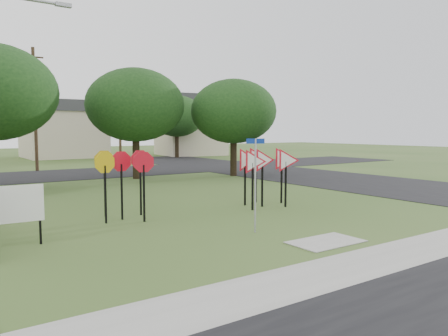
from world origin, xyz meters
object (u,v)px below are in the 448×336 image
Objects in this scene: street_name_sign at (255,178)px; info_board at (17,206)px; yield_sign_cluster at (264,162)px; stop_sign_cluster at (123,168)px.

street_name_sign is 6.44m from info_board.
yield_sign_cluster is 9.28m from info_board.
yield_sign_cluster is (5.60, -0.64, -0.01)m from stop_sign_cluster.
stop_sign_cluster is at bearing 27.44° from info_board.
info_board is (-9.18, -1.22, -0.67)m from yield_sign_cluster.
street_name_sign reaches higher than info_board.
stop_sign_cluster is 0.80× the size of yield_sign_cluster.
street_name_sign is 4.60m from yield_sign_cluster.
stop_sign_cluster is at bearing 121.66° from street_name_sign.
street_name_sign reaches higher than stop_sign_cluster.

